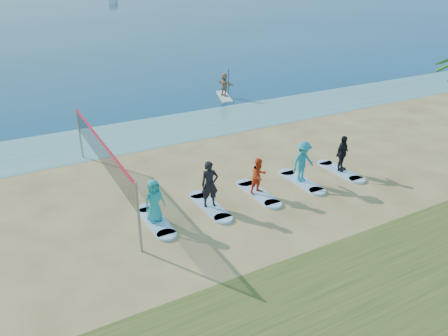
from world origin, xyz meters
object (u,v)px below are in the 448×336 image
student_2 (259,176)px  student_3 (303,162)px  surfboard_1 (210,206)px  student_1 (210,184)px  boat_offshore_b (113,4)px  surfboard_4 (340,171)px  volleyball_net (101,152)px  paddleboard (224,97)px  surfboard_0 (156,221)px  student_0 (154,201)px  student_4 (342,153)px  surfboard_2 (258,193)px  surfboard_3 (301,182)px  paddleboarder (224,85)px

student_2 → student_3: (2.23, 0.00, 0.15)m
surfboard_1 → student_2: 2.37m
student_1 → surfboard_1: bearing=0.0°
boat_offshore_b → surfboard_4: boat_offshore_b is taller
volleyball_net → paddleboard: 16.03m
surfboard_0 → student_0: bearing=0.0°
student_0 → student_4: (8.93, 0.00, 0.02)m
surfboard_0 → surfboard_4: (8.93, 0.00, 0.00)m
boat_offshore_b → surfboard_2: 121.27m
surfboard_3 → student_2: bearing=180.0°
paddleboard → student_1: bearing=-101.9°
surfboard_0 → boat_offshore_b: bearing=74.4°
student_1 → surfboard_2: student_1 is taller
student_1 → surfboard_3: student_1 is taller
surfboard_1 → student_1: bearing=0.0°
paddleboarder → surfboard_4: (-1.76, -13.87, -0.90)m
paddleboard → student_1: size_ratio=1.64×
surfboard_2 → surfboard_3: 2.23m
student_1 → surfboard_4: bearing=13.3°
paddleboarder → student_0: 17.51m
paddleboard → surfboard_1: bearing=-101.9°
surfboard_1 → paddleboard: bearing=58.6°
student_1 → paddleboarder: bearing=72.0°
surfboard_0 → surfboard_3: same height
boat_offshore_b → surfboard_2: bearing=-80.9°
paddleboarder → boat_offshore_b: 106.36m
volleyball_net → student_4: 10.40m
paddleboarder → student_4: bearing=163.3°
student_0 → student_4: student_4 is taller
student_0 → boat_offshore_b: bearing=63.0°
volleyball_net → student_4: bearing=-17.0°
surfboard_0 → paddleboard: bearing=52.4°
surfboard_4 → student_4: (0.00, 0.00, 0.87)m
surfboard_0 → surfboard_2: 4.46m
student_0 → surfboard_2: student_0 is taller
paddleboarder → surfboard_2: size_ratio=0.75×
surfboard_2 → surfboard_0: bearing=180.0°
volleyball_net → surfboard_4: bearing=-17.0°
paddleboard → student_3: 14.46m
paddleboarder → student_2: (-6.22, -13.87, -0.11)m
surfboard_0 → surfboard_2: same height
paddleboard → volleyball_net: bearing=-117.6°
surfboard_3 → surfboard_4: 2.23m
student_0 → surfboard_1: size_ratio=0.73×
boat_offshore_b → surfboard_0: (-32.98, -117.87, 0.04)m
student_3 → volleyball_net: bearing=150.1°
surfboard_3 → student_4: (2.23, 0.00, 0.87)m
surfboard_4 → student_0: bearing=180.0°
volleyball_net → student_1: size_ratio=4.98×
volleyball_net → student_3: (7.67, -3.02, -0.92)m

